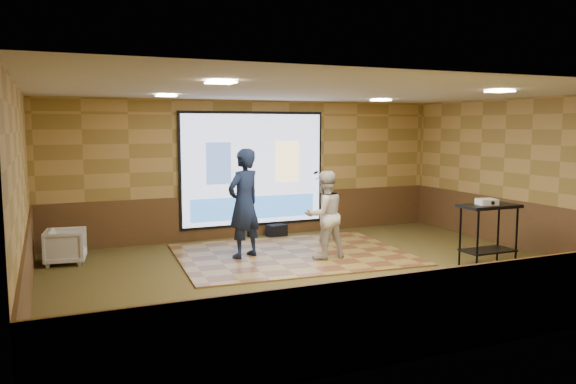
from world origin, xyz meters
name	(u,v)px	position (x,y,z in m)	size (l,w,h in m)	color
ground	(324,273)	(0.00, 0.00, 0.00)	(9.00, 9.00, 0.00)	#313E1C
room_shell	(325,148)	(0.00, 0.00, 2.09)	(9.04, 7.04, 3.02)	#AF8B49
wainscot_back	(253,215)	(0.00, 3.48, 0.47)	(9.00, 0.04, 0.95)	#4B3419
wainscot_front	(470,307)	(0.00, -3.48, 0.47)	(9.00, 0.04, 0.95)	#4B3419
wainscot_left	(28,273)	(-4.48, 0.00, 0.47)	(0.04, 7.00, 0.95)	#4B3419
wainscot_right	(526,226)	(4.48, 0.00, 0.47)	(0.04, 7.00, 0.95)	#4B3419
projector_screen	(253,170)	(0.00, 3.44, 1.47)	(3.32, 0.06, 2.52)	black
downlight_nw	(166,96)	(-2.20, 1.80, 2.97)	(0.32, 0.32, 0.02)	#FFEBBF
downlight_ne	(381,100)	(2.20, 1.80, 2.97)	(0.32, 0.32, 0.02)	#FFEBBF
downlight_sw	(221,82)	(-2.20, -1.50, 2.97)	(0.32, 0.32, 0.02)	#FFEBBF
downlight_se	(500,91)	(2.20, -1.50, 2.97)	(0.32, 0.32, 0.02)	#FFEBBF
dance_floor	(292,254)	(0.04, 1.41, 0.02)	(4.26, 3.25, 0.03)	olive
player_left	(244,203)	(-0.89, 1.52, 1.03)	(0.73, 0.48, 2.01)	#141E3E
player_right	(324,215)	(0.43, 0.85, 0.83)	(0.78, 0.61, 1.61)	beige
av_table	(489,222)	(2.87, -0.67, 0.78)	(1.03, 0.54, 1.09)	black
projector	(487,202)	(2.80, -0.68, 1.14)	(0.32, 0.26, 0.11)	silver
mic_stand	(330,214)	(1.59, 2.85, 0.49)	(0.57, 0.23, 1.47)	black
banquet_chair	(66,246)	(-3.93, 2.43, 0.31)	(0.67, 0.69, 0.63)	gray
duffel_bag	(277,230)	(0.47, 3.25, 0.13)	(0.42, 0.28, 0.26)	black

